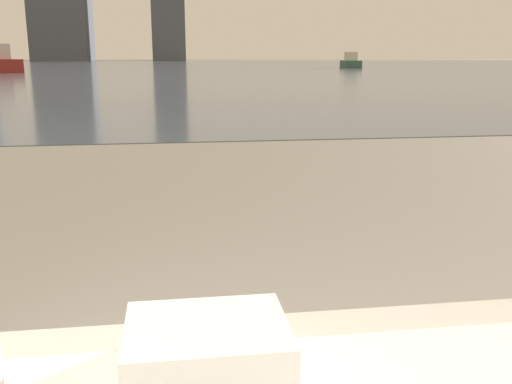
{
  "coord_description": "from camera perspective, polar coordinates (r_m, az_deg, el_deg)",
  "views": [
    {
      "loc": [
        -0.18,
        -0.06,
        1.06
      ],
      "look_at": [
        0.13,
        2.01,
        0.55
      ],
      "focal_mm": 40.0,
      "sensor_mm": 36.0,
      "label": 1
    }
  ],
  "objects": [
    {
      "name": "towel_stack",
      "position": [
        0.96,
        -4.9,
        -15.19
      ],
      "size": [
        0.26,
        0.21,
        0.08
      ],
      "color": "white",
      "rests_on": "bathtub"
    },
    {
      "name": "harbor_boat_1",
      "position": [
        50.03,
        9.45,
        12.67
      ],
      "size": [
        1.59,
        3.64,
        1.32
      ],
      "color": "#335647",
      "rests_on": "harbor_water"
    },
    {
      "name": "harbor_water",
      "position": [
        62.07,
        -8.41,
        12.41
      ],
      "size": [
        180.0,
        110.0,
        0.01
      ],
      "color": "slate",
      "rests_on": "ground_plane"
    }
  ]
}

